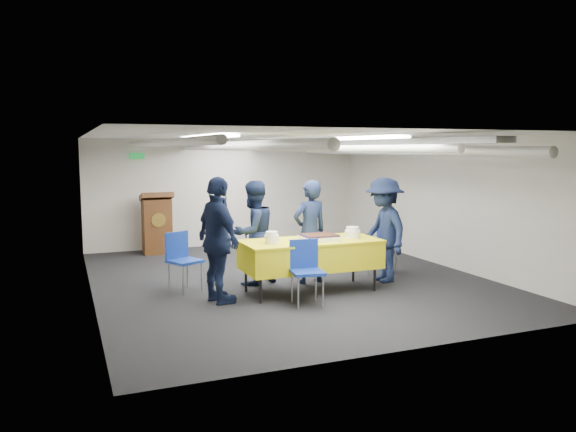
# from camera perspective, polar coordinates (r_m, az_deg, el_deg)

# --- Properties ---
(ground) EXTENTS (7.00, 7.00, 0.00)m
(ground) POSITION_cam_1_polar(r_m,az_deg,el_deg) (9.17, -0.08, -6.37)
(ground) COLOR black
(ground) RESTS_ON ground
(room_shell) EXTENTS (6.00, 7.00, 2.30)m
(room_shell) POSITION_cam_1_polar(r_m,az_deg,el_deg) (9.35, -0.49, 5.10)
(room_shell) COLOR beige
(room_shell) RESTS_ON ground
(serving_table) EXTENTS (2.03, 0.90, 0.77)m
(serving_table) POSITION_cam_1_polar(r_m,az_deg,el_deg) (8.26, 2.31, -3.90)
(serving_table) COLOR black
(serving_table) RESTS_ON ground
(sheet_cake) EXTENTS (0.53, 0.41, 0.09)m
(sheet_cake) POSITION_cam_1_polar(r_m,az_deg,el_deg) (8.20, 3.20, -2.16)
(sheet_cake) COLOR white
(sheet_cake) RESTS_ON serving_table
(plate_stack_left) EXTENTS (0.20, 0.20, 0.17)m
(plate_stack_left) POSITION_cam_1_polar(r_m,az_deg,el_deg) (7.93, -1.66, -2.23)
(plate_stack_left) COLOR white
(plate_stack_left) RESTS_ON serving_table
(plate_stack_right) EXTENTS (0.23, 0.23, 0.17)m
(plate_stack_right) POSITION_cam_1_polar(r_m,az_deg,el_deg) (8.46, 6.58, -1.70)
(plate_stack_right) COLOR white
(plate_stack_right) RESTS_ON serving_table
(podium) EXTENTS (0.62, 0.53, 1.25)m
(podium) POSITION_cam_1_polar(r_m,az_deg,el_deg) (11.56, -13.18, -0.70)
(podium) COLOR #5C3317
(podium) RESTS_ON ground
(chair_near) EXTENTS (0.48, 0.48, 0.87)m
(chair_near) POSITION_cam_1_polar(r_m,az_deg,el_deg) (7.64, 1.81, -4.99)
(chair_near) COLOR gray
(chair_near) RESTS_ON ground
(chair_right) EXTENTS (0.58, 0.58, 0.87)m
(chair_right) POSITION_cam_1_polar(r_m,az_deg,el_deg) (9.61, 9.81, -2.63)
(chair_right) COLOR gray
(chair_right) RESTS_ON ground
(chair_left) EXTENTS (0.56, 0.56, 0.87)m
(chair_left) POSITION_cam_1_polar(r_m,az_deg,el_deg) (8.48, -10.79, -3.91)
(chair_left) COLOR gray
(chair_left) RESTS_ON ground
(sailor_a) EXTENTS (0.64, 0.48, 1.62)m
(sailor_a) POSITION_cam_1_polar(r_m,az_deg,el_deg) (8.76, 2.24, -1.62)
(sailor_a) COLOR black
(sailor_a) RESTS_ON ground
(sailor_b) EXTENTS (0.96, 0.87, 1.61)m
(sailor_b) POSITION_cam_1_polar(r_m,az_deg,el_deg) (8.69, -3.55, -1.71)
(sailor_b) COLOR black
(sailor_b) RESTS_ON ground
(sailor_c) EXTENTS (0.63, 1.08, 1.73)m
(sailor_c) POSITION_cam_1_polar(r_m,az_deg,el_deg) (7.66, -7.09, -2.47)
(sailor_c) COLOR black
(sailor_c) RESTS_ON ground
(sailor_d) EXTENTS (0.65, 1.09, 1.65)m
(sailor_d) POSITION_cam_1_polar(r_m,az_deg,el_deg) (8.98, 9.72, -1.40)
(sailor_d) COLOR black
(sailor_d) RESTS_ON ground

